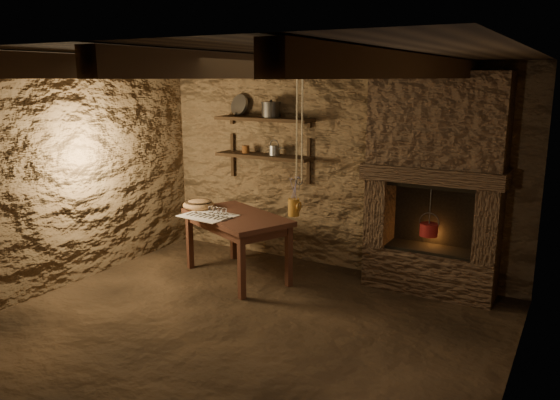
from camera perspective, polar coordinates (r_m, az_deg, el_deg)
The scene contains 25 objects.
floor at distance 5.13m, azimuth -4.23°, elevation -13.24°, with size 4.50×4.50×0.00m, color black.
back_wall at distance 6.45m, azimuth 5.54°, elevation 3.36°, with size 4.50×0.04×2.40m, color brown.
front_wall at distance 3.33m, azimuth -24.22°, elevation -6.63°, with size 4.50×0.04×2.40m, color brown.
left_wall at distance 6.25m, azimuth -21.84°, elevation 2.21°, with size 0.04×4.00×2.40m, color brown.
right_wall at distance 3.97m, azimuth 23.65°, elevation -3.57°, with size 0.04×4.00×2.40m, color brown.
ceiling at distance 4.61m, azimuth -4.72°, elevation 14.66°, with size 4.50×4.00×0.04m, color black.
beam_far_left at distance 5.59m, azimuth -17.84°, elevation 12.83°, with size 0.14×3.95×0.16m, color black.
beam_mid_left at distance 4.91m, azimuth -9.67°, elevation 13.35°, with size 0.14×3.95×0.16m, color black.
beam_mid_right at distance 4.35m, azimuth 0.91°, elevation 13.64°, with size 0.14×3.95×0.16m, color black.
beam_far_right at distance 3.97m, azimuth 14.03°, elevation 13.37°, with size 0.14×3.95×0.16m, color black.
shelf_lower at distance 6.69m, azimuth -1.69°, elevation 4.61°, with size 1.25×0.30×0.04m, color black.
shelf_upper at distance 6.64m, azimuth -1.72°, elevation 8.46°, with size 1.25×0.30×0.04m, color black.
hearth at distance 5.83m, azimuth 15.88°, elevation 2.20°, with size 1.43×0.51×2.30m.
work_table at distance 6.23m, azimuth -4.52°, elevation -4.57°, with size 1.47×1.20×0.73m.
linen_cloth at distance 6.12m, azimuth -7.52°, elevation -1.63°, with size 0.56×0.45×0.01m, color silver.
pewter_cutlery_row at distance 6.10m, azimuth -7.63°, elevation -1.58°, with size 0.47×0.18×0.01m, color gray, non-canonical shape.
drinking_glasses at distance 6.18m, azimuth -6.79°, elevation -1.08°, with size 0.18×0.05×0.07m, color silver, non-canonical shape.
stoneware_jug at distance 6.03m, azimuth 1.47°, elevation 0.10°, with size 0.16×0.16×0.45m.
wooden_bowl at distance 6.47m, azimuth -8.51°, elevation -0.52°, with size 0.37×0.37×0.13m, color #9B6F43.
iron_stockpot at distance 6.58m, azimuth -0.94°, elevation 9.33°, with size 0.22×0.22×0.17m, color #282624.
tin_pan at distance 6.94m, azimuth -4.27°, elevation 9.89°, with size 0.27×0.27×0.04m, color gray.
small_kettle at distance 6.60m, azimuth -0.60°, elevation 5.21°, with size 0.17×0.13×0.18m, color gray, non-canonical shape.
rusty_tin at distance 6.82m, azimuth -3.60°, elevation 5.31°, with size 0.09×0.09×0.09m, color #522910.
red_pot at distance 5.90m, azimuth 15.30°, elevation -2.91°, with size 0.21×0.21×0.54m.
hanging_ropes at distance 5.51m, azimuth 2.05°, elevation 8.11°, with size 0.08×0.08×1.20m, color beige, non-canonical shape.
Camera 1 is at (2.59, -3.81, 2.24)m, focal length 35.00 mm.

